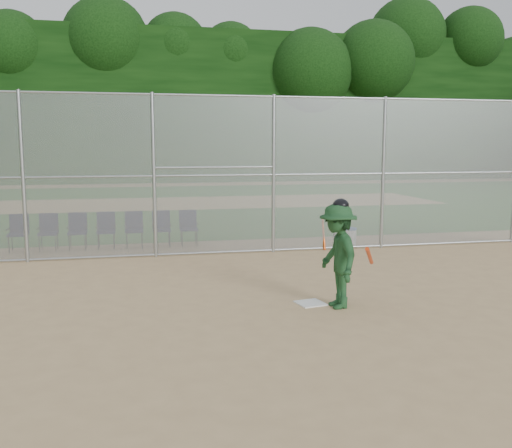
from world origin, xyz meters
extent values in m
plane|color=tan|center=(0.00, 0.00, 0.00)|extent=(100.00, 100.00, 0.00)
plane|color=#235E1C|center=(0.00, 18.00, 0.01)|extent=(100.00, 100.00, 0.00)
plane|color=tan|center=(0.00, 18.00, 0.01)|extent=(24.00, 24.00, 0.00)
cube|color=gray|center=(0.00, 5.00, 2.00)|extent=(16.00, 0.02, 4.00)
cylinder|color=#9EA3A8|center=(0.00, 5.00, 3.95)|extent=(16.00, 0.05, 0.05)
cube|color=black|center=(0.00, 35.00, 5.50)|extent=(80.00, 5.00, 11.00)
cube|color=white|center=(0.46, 0.14, 0.01)|extent=(0.53, 0.53, 0.02)
imported|color=#1B4522|center=(0.84, -0.14, 0.89)|extent=(0.68, 1.16, 1.78)
ellipsoid|color=black|center=(0.84, -0.14, 1.75)|extent=(0.27, 0.30, 0.23)
cylinder|color=#E73F15|center=(1.24, -0.54, 0.95)|extent=(0.45, 0.72, 0.43)
cylinder|color=white|center=(3.34, 5.60, 0.21)|extent=(0.35, 0.35, 0.42)
cylinder|color=#295DB5|center=(3.34, 5.60, 0.45)|extent=(0.38, 0.38, 0.06)
cylinder|color=#D84C14|center=(2.38, 5.05, 0.42)|extent=(0.06, 0.28, 0.84)
cylinder|color=black|center=(2.68, 5.05, 0.41)|extent=(0.06, 0.31, 0.83)
cylinder|color=#B2B2B7|center=(2.98, 5.05, 0.41)|extent=(0.06, 0.34, 0.82)
camera|label=1|loc=(-2.52, -9.10, 2.76)|focal=40.00mm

